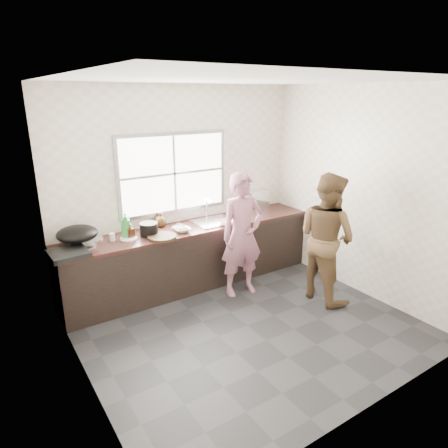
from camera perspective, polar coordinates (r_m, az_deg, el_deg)
floor at (r=4.81m, az=3.36°, el=-14.31°), size 3.60×3.20×0.01m
ceiling at (r=4.07m, az=4.09°, el=19.97°), size 3.60×3.20×0.01m
wall_back at (r=5.56m, az=-6.29°, el=5.32°), size 3.60×0.01×2.70m
wall_left at (r=3.52m, az=-20.60°, el=-3.36°), size 0.01×3.20×2.70m
wall_right at (r=5.49m, az=19.01°, el=4.25°), size 0.01×3.20×2.70m
wall_front at (r=3.19m, az=21.31°, el=-5.69°), size 3.60×0.01×2.70m
cabinet at (r=5.58m, az=-4.48°, el=-4.72°), size 3.60×0.62×0.82m
countertop at (r=5.43m, az=-4.59°, el=-0.54°), size 3.60×0.64×0.04m
sink at (r=5.59m, az=-1.45°, el=0.33°), size 0.55×0.45×0.02m
faucet at (r=5.71m, az=-2.52°, el=2.23°), size 0.02×0.02×0.30m
window_frame at (r=5.47m, az=-7.23°, el=7.20°), size 1.60×0.05×1.10m
window_glazing at (r=5.45m, az=-7.11°, el=7.16°), size 1.50×0.01×1.00m
woman at (r=5.21m, az=2.60°, el=-2.16°), size 0.60×0.44×1.53m
person_side at (r=5.24m, az=14.41°, el=-1.86°), size 0.64×0.82×1.67m
cutting_board at (r=5.02m, az=-8.86°, el=-1.84°), size 0.48×0.48×0.04m
cleaver at (r=5.33m, az=-6.65°, el=-0.26°), size 0.21×0.18×0.01m
bowl_mince at (r=5.22m, az=-5.94°, el=-0.84°), size 0.22×0.22×0.05m
bowl_crabs at (r=5.46m, az=0.41°, el=0.14°), size 0.19×0.19×0.06m
bowl_held at (r=5.45m, az=0.31°, el=0.12°), size 0.21×0.21×0.06m
black_pot at (r=5.13m, az=-10.69°, el=-0.74°), size 0.29×0.29×0.17m
plate_food at (r=5.07m, az=-13.44°, el=-2.03°), size 0.24×0.24×0.02m
bottle_green at (r=5.09m, az=-13.85°, el=-0.16°), size 0.13×0.13×0.32m
bottle_brown_tall at (r=5.09m, az=-13.25°, el=-1.02°), size 0.09×0.09×0.17m
bottle_brown_short at (r=5.44m, az=-9.10°, el=0.58°), size 0.19×0.19×0.19m
glass_jar at (r=5.05m, az=-15.66°, el=-1.81°), size 0.07×0.07×0.10m
burner at (r=4.74m, az=-21.35°, el=-3.97°), size 0.42×0.42×0.06m
wok at (r=4.98m, az=-20.23°, el=-1.32°), size 0.57×0.57×0.18m
dish_rack at (r=6.21m, az=4.31°, el=3.50°), size 0.45×0.35×0.30m
pot_lid_left at (r=4.97m, az=-19.40°, el=-3.02°), size 0.33×0.33×0.01m
pot_lid_right at (r=5.19m, az=-18.38°, el=-2.03°), size 0.37×0.37×0.01m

